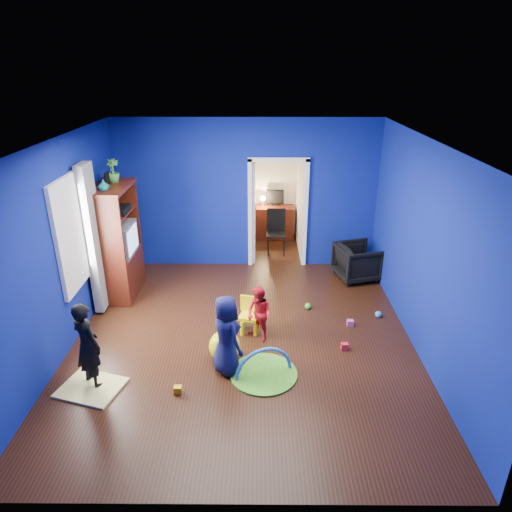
{
  "coord_description": "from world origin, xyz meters",
  "views": [
    {
      "loc": [
        0.23,
        -5.76,
        3.87
      ],
      "look_at": [
        0.19,
        0.4,
        1.19
      ],
      "focal_mm": 32.0,
      "sensor_mm": 36.0,
      "label": 1
    }
  ],
  "objects_px": {
    "toddler_red": "(259,314)",
    "vase": "(103,185)",
    "armchair": "(357,262)",
    "child_navy": "(226,335)",
    "kid_chair": "(249,317)",
    "crt_tv": "(119,239)",
    "child_black": "(87,345)",
    "play_mat": "(264,374)",
    "study_desk": "(275,222)",
    "folding_chair": "(276,233)",
    "hopper_ball": "(225,346)",
    "tv_armoire": "(117,242)"
  },
  "relations": [
    {
      "from": "toddler_red",
      "to": "vase",
      "type": "distance_m",
      "value": 3.15
    },
    {
      "from": "armchair",
      "to": "toddler_red",
      "type": "xyz_separation_m",
      "value": [
        -1.86,
        -2.07,
        0.08
      ]
    },
    {
      "from": "vase",
      "to": "child_navy",
      "type": "bearing_deg",
      "value": -43.79
    },
    {
      "from": "toddler_red",
      "to": "kid_chair",
      "type": "relative_size",
      "value": 1.71
    },
    {
      "from": "crt_tv",
      "to": "child_black",
      "type": "bearing_deg",
      "value": -84.07
    },
    {
      "from": "child_black",
      "to": "kid_chair",
      "type": "bearing_deg",
      "value": -111.49
    },
    {
      "from": "toddler_red",
      "to": "child_black",
      "type": "bearing_deg",
      "value": -109.62
    },
    {
      "from": "play_mat",
      "to": "study_desk",
      "type": "distance_m",
      "value": 5.1
    },
    {
      "from": "armchair",
      "to": "folding_chair",
      "type": "distance_m",
      "value": 1.92
    },
    {
      "from": "hopper_ball",
      "to": "study_desk",
      "type": "bearing_deg",
      "value": 79.98
    },
    {
      "from": "play_mat",
      "to": "study_desk",
      "type": "bearing_deg",
      "value": 86.62
    },
    {
      "from": "study_desk",
      "to": "folding_chair",
      "type": "distance_m",
      "value": 0.96
    },
    {
      "from": "kid_chair",
      "to": "folding_chair",
      "type": "bearing_deg",
      "value": 95.48
    },
    {
      "from": "play_mat",
      "to": "study_desk",
      "type": "height_order",
      "value": "study_desk"
    },
    {
      "from": "child_navy",
      "to": "study_desk",
      "type": "xyz_separation_m",
      "value": [
        0.79,
        4.99,
        -0.18
      ]
    },
    {
      "from": "kid_chair",
      "to": "toddler_red",
      "type": "bearing_deg",
      "value": -38.21
    },
    {
      "from": "child_navy",
      "to": "study_desk",
      "type": "relative_size",
      "value": 1.27
    },
    {
      "from": "hopper_ball",
      "to": "crt_tv",
      "type": "bearing_deg",
      "value": 134.17
    },
    {
      "from": "armchair",
      "to": "study_desk",
      "type": "distance_m",
      "value": 2.63
    },
    {
      "from": "folding_chair",
      "to": "crt_tv",
      "type": "bearing_deg",
      "value": -146.84
    },
    {
      "from": "child_navy",
      "to": "toddler_red",
      "type": "height_order",
      "value": "child_navy"
    },
    {
      "from": "toddler_red",
      "to": "crt_tv",
      "type": "bearing_deg",
      "value": -167.12
    },
    {
      "from": "kid_chair",
      "to": "play_mat",
      "type": "height_order",
      "value": "kid_chair"
    },
    {
      "from": "toddler_red",
      "to": "child_navy",
      "type": "bearing_deg",
      "value": -75.0
    },
    {
      "from": "toddler_red",
      "to": "kid_chair",
      "type": "xyz_separation_m",
      "value": [
        -0.15,
        0.2,
        -0.18
      ]
    },
    {
      "from": "child_navy",
      "to": "play_mat",
      "type": "height_order",
      "value": "child_navy"
    },
    {
      "from": "play_mat",
      "to": "kid_chair",
      "type": "bearing_deg",
      "value": 101.46
    },
    {
      "from": "child_black",
      "to": "kid_chair",
      "type": "relative_size",
      "value": 2.37
    },
    {
      "from": "crt_tv",
      "to": "hopper_ball",
      "type": "relative_size",
      "value": 1.61
    },
    {
      "from": "play_mat",
      "to": "study_desk",
      "type": "relative_size",
      "value": 1.02
    },
    {
      "from": "crt_tv",
      "to": "hopper_ball",
      "type": "bearing_deg",
      "value": -45.83
    },
    {
      "from": "tv_armoire",
      "to": "folding_chair",
      "type": "height_order",
      "value": "tv_armoire"
    },
    {
      "from": "child_black",
      "to": "vase",
      "type": "bearing_deg",
      "value": -45.72
    },
    {
      "from": "armchair",
      "to": "play_mat",
      "type": "bearing_deg",
      "value": 132.71
    },
    {
      "from": "child_navy",
      "to": "tv_armoire",
      "type": "distance_m",
      "value": 3.03
    },
    {
      "from": "study_desk",
      "to": "child_navy",
      "type": "bearing_deg",
      "value": -98.97
    },
    {
      "from": "tv_armoire",
      "to": "crt_tv",
      "type": "height_order",
      "value": "tv_armoire"
    },
    {
      "from": "child_navy",
      "to": "play_mat",
      "type": "distance_m",
      "value": 0.74
    },
    {
      "from": "vase",
      "to": "crt_tv",
      "type": "distance_m",
      "value": 1.07
    },
    {
      "from": "crt_tv",
      "to": "study_desk",
      "type": "xyz_separation_m",
      "value": [
        2.76,
        2.76,
        -0.65
      ]
    },
    {
      "from": "armchair",
      "to": "kid_chair",
      "type": "height_order",
      "value": "armchair"
    },
    {
      "from": "play_mat",
      "to": "hopper_ball",
      "type": "bearing_deg",
      "value": 148.02
    },
    {
      "from": "child_black",
      "to": "study_desk",
      "type": "distance_m",
      "value": 5.84
    },
    {
      "from": "crt_tv",
      "to": "hopper_ball",
      "type": "distance_m",
      "value": 2.87
    },
    {
      "from": "hopper_ball",
      "to": "child_black",
      "type": "bearing_deg",
      "value": -162.17
    },
    {
      "from": "folding_chair",
      "to": "hopper_ball",
      "type": "bearing_deg",
      "value": -102.49
    },
    {
      "from": "child_black",
      "to": "play_mat",
      "type": "height_order",
      "value": "child_black"
    },
    {
      "from": "tv_armoire",
      "to": "kid_chair",
      "type": "bearing_deg",
      "value": -29.06
    },
    {
      "from": "kid_chair",
      "to": "vase",
      "type": "bearing_deg",
      "value": 171.91
    },
    {
      "from": "child_navy",
      "to": "toddler_red",
      "type": "relative_size",
      "value": 1.31
    }
  ]
}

